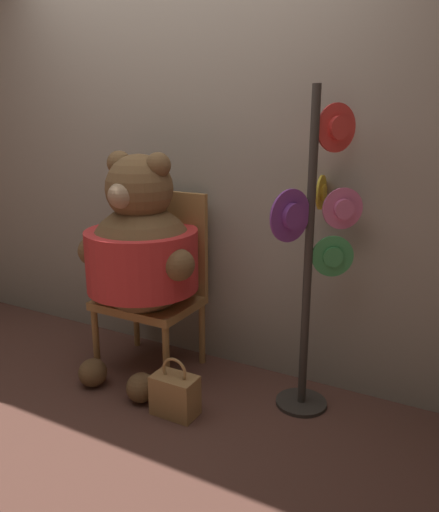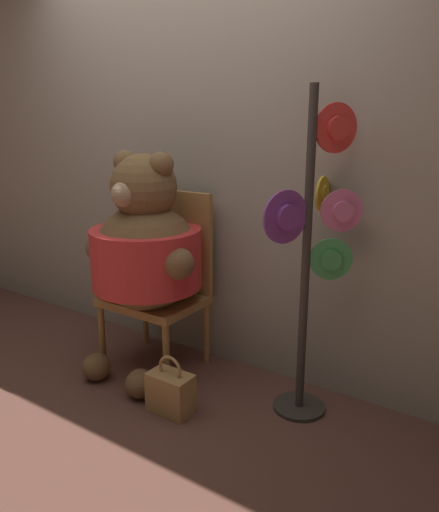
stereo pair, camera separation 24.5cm
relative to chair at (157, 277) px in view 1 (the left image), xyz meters
The scene contains 6 objects.
ground_plane 0.65m from the chair, 71.10° to the right, with size 14.00×14.00×0.00m, color brown.
wall_back 0.83m from the chair, 68.27° to the left, with size 8.00×0.10×2.68m.
chair is the anchor object (origin of this frame).
teddy_bear 0.27m from the chair, 82.93° to the right, with size 0.79×0.70×1.35m.
hat_display_rack 1.07m from the chair, ahead, with size 0.36×0.53×1.68m.
handbag_on_ground 0.78m from the chair, 47.24° to the right, with size 0.24×0.15×0.33m.
Camera 1 is at (1.66, -2.10, 1.53)m, focal length 35.00 mm.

